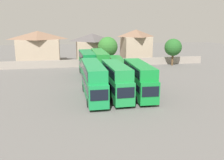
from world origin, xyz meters
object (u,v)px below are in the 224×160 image
at_px(bus_2, 116,79).
at_px(house_terrace_centre, 92,47).
at_px(house_terrace_left, 38,47).
at_px(tree_behind_wall, 173,47).
at_px(bus_4, 87,62).
at_px(bus_1, 93,79).
at_px(bus_3, 139,78).
at_px(bus_6, 117,65).
at_px(tree_left_of_lot, 108,47).
at_px(house_terrace_right, 136,45).
at_px(bus_5, 99,62).

distance_m(bus_2, house_terrace_centre, 34.46).
height_order(house_terrace_left, house_terrace_centre, house_terrace_left).
bearing_deg(tree_behind_wall, bus_4, -159.31).
height_order(bus_1, bus_3, bus_1).
height_order(bus_3, house_terrace_left, house_terrace_left).
distance_m(bus_4, bus_6, 6.26).
bearing_deg(bus_2, bus_3, 94.35).
bearing_deg(house_terrace_left, house_terrace_centre, -0.08).
height_order(bus_2, bus_3, bus_2).
bearing_deg(bus_6, bus_3, 4.43).
distance_m(tree_left_of_lot, tree_behind_wall, 16.20).
bearing_deg(bus_1, house_terrace_left, -162.65).
distance_m(bus_1, bus_2, 3.23).
bearing_deg(tree_behind_wall, bus_3, -124.08).
xyz_separation_m(bus_2, bus_3, (3.49, 0.35, -0.04)).
bearing_deg(house_terrace_left, house_terrace_right, -1.71).
relative_size(bus_5, tree_behind_wall, 1.80).
bearing_deg(house_terrace_left, bus_1, -72.51).
bearing_deg(bus_6, house_terrace_centre, -166.52).
xyz_separation_m(bus_3, house_terrace_right, (9.08, 33.32, 1.67)).
xyz_separation_m(bus_1, bus_3, (6.69, -0.12, -0.10)).
bearing_deg(bus_4, bus_2, 8.46).
xyz_separation_m(bus_5, house_terrace_left, (-13.63, 19.20, 1.47)).
bearing_deg(bus_4, bus_6, 92.63).
height_order(bus_3, tree_left_of_lot, tree_left_of_lot).
height_order(bus_6, house_terrace_centre, house_terrace_centre).
xyz_separation_m(bus_3, tree_behind_wall, (15.70, 23.20, 1.80)).
bearing_deg(bus_3, house_terrace_right, 166.86).
bearing_deg(bus_2, tree_behind_wall, 139.45).
bearing_deg(house_terrace_right, house_terrace_left, 178.29).
bearing_deg(house_terrace_right, bus_5, -124.93).
height_order(bus_4, tree_left_of_lot, tree_left_of_lot).
distance_m(house_terrace_left, house_terrace_centre, 14.34).
xyz_separation_m(house_terrace_left, house_terrace_centre, (14.33, -0.02, -0.39)).
xyz_separation_m(bus_1, bus_4, (0.47, 14.80, -0.06)).
bearing_deg(house_terrace_centre, bus_2, -90.71).
xyz_separation_m(bus_2, tree_left_of_lot, (3.62, 28.05, 1.74)).
distance_m(bus_3, bus_5, 15.38).
distance_m(house_terrace_left, tree_behind_wall, 34.85).
height_order(house_terrace_left, house_terrace_right, house_terrace_right).
xyz_separation_m(bus_5, bus_6, (3.73, 0.47, -0.89)).
distance_m(bus_3, bus_6, 15.41).
xyz_separation_m(bus_2, tree_behind_wall, (19.19, 23.55, 1.76)).
xyz_separation_m(bus_1, house_terrace_centre, (3.62, 33.97, 1.06)).
bearing_deg(house_terrace_right, bus_6, -116.97).
relative_size(house_terrace_centre, tree_left_of_lot, 1.29).
distance_m(house_terrace_left, tree_left_of_lot, 18.67).
relative_size(bus_1, bus_2, 1.16).
xyz_separation_m(bus_5, house_terrace_right, (12.85, 18.41, 1.58)).
bearing_deg(bus_4, house_terrace_left, -151.44).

